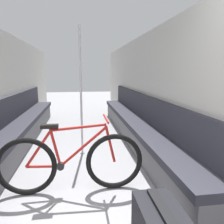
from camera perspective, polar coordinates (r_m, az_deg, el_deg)
wall_left at (r=4.71m, az=-26.40°, el=5.25°), size 0.10×10.14×2.22m
wall_right at (r=4.70m, az=8.95°, el=6.20°), size 0.10×10.14×2.22m
bench_seat_row_left at (r=4.65m, az=-23.14°, el=-4.41°), size 0.46×5.77×0.99m
bench_seat_row_right at (r=4.63m, az=6.17°, el=-3.65°), size 0.46×5.77×0.99m
bicycle at (r=2.74m, az=-10.56°, el=-12.88°), size 1.76×0.46×0.91m
grab_pole_near at (r=3.79m, az=-8.10°, el=4.64°), size 0.08×0.08×2.20m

